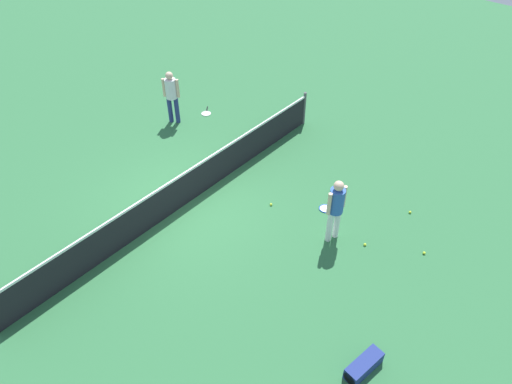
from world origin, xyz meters
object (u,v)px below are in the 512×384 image
at_px(player_far_side, 171,93).
at_px(tennis_ball_near_player, 335,199).
at_px(player_near_side, 336,206).
at_px(equipment_bag, 363,367).
at_px(tennis_ball_by_net, 365,245).
at_px(tennis_racket_near_player, 326,209).
at_px(tennis_racket_far_player, 206,113).
at_px(tennis_ball_stray_left, 271,204).
at_px(tennis_ball_stray_right, 410,212).
at_px(tennis_ball_baseline, 424,253).

bearing_deg(player_far_side, tennis_ball_near_player, -88.41).
height_order(player_near_side, tennis_ball_near_player, player_near_side).
relative_size(player_far_side, equipment_bag, 2.04).
bearing_deg(equipment_bag, tennis_ball_by_net, 29.69).
height_order(player_far_side, tennis_racket_near_player, player_far_side).
height_order(tennis_racket_far_player, tennis_ball_near_player, tennis_ball_near_player).
bearing_deg(player_near_side, tennis_ball_stray_left, 91.52).
height_order(tennis_racket_near_player, tennis_ball_by_net, tennis_ball_by_net).
distance_m(player_far_side, tennis_ball_near_player, 6.00).
distance_m(player_near_side, tennis_ball_stray_right, 2.43).
distance_m(player_far_side, tennis_ball_by_net, 7.44).
distance_m(tennis_racket_near_player, tennis_ball_by_net, 1.45).
bearing_deg(equipment_bag, tennis_ball_stray_left, 59.57).
xyz_separation_m(player_near_side, equipment_bag, (-2.45, -2.29, -0.87)).
height_order(tennis_ball_near_player, tennis_ball_stray_left, same).
xyz_separation_m(player_near_side, tennis_ball_baseline, (0.94, -1.89, -0.98)).
bearing_deg(tennis_ball_baseline, tennis_ball_stray_right, 40.05).
relative_size(player_far_side, tennis_ball_stray_right, 25.76).
xyz_separation_m(player_near_side, tennis_ball_near_player, (1.20, 0.69, -0.98)).
distance_m(tennis_ball_by_net, equipment_bag, 3.16).
height_order(player_near_side, player_far_side, same).
bearing_deg(tennis_racket_near_player, tennis_ball_stray_right, -53.23).
distance_m(tennis_ball_near_player, tennis_ball_by_net, 1.68).
relative_size(player_far_side, tennis_racket_far_player, 3.03).
relative_size(player_far_side, tennis_racket_near_player, 2.86).
bearing_deg(player_far_side, player_near_side, -98.91).
bearing_deg(tennis_ball_baseline, player_near_side, 116.54).
bearing_deg(player_near_side, equipment_bag, -136.86).
xyz_separation_m(tennis_racket_far_player, tennis_ball_near_player, (-0.83, -5.52, 0.02)).
xyz_separation_m(player_near_side, tennis_racket_near_player, (0.74, 0.65, -1.00)).
bearing_deg(tennis_ball_stray_right, tennis_ball_by_net, 170.55).
height_order(tennis_ball_near_player, equipment_bag, equipment_bag).
distance_m(tennis_racket_near_player, tennis_racket_far_player, 5.70).
xyz_separation_m(tennis_racket_near_player, tennis_ball_stray_right, (1.24, -1.66, 0.02)).
relative_size(tennis_racket_near_player, tennis_ball_stray_right, 9.00).
distance_m(player_far_side, equipment_bag, 9.60).
relative_size(tennis_racket_near_player, tennis_ball_stray_left, 9.00).
bearing_deg(tennis_racket_near_player, player_near_side, -138.58).
xyz_separation_m(tennis_racket_near_player, equipment_bag, (-3.19, -2.95, 0.13)).
height_order(tennis_racket_near_player, tennis_ball_stray_right, tennis_ball_stray_right).
distance_m(tennis_racket_far_player, tennis_ball_stray_right, 7.22).
distance_m(tennis_ball_stray_left, tennis_ball_stray_right, 3.46).
xyz_separation_m(tennis_racket_near_player, tennis_ball_near_player, (0.46, 0.03, 0.02)).
relative_size(player_far_side, tennis_ball_baseline, 25.76).
bearing_deg(tennis_ball_stray_left, player_near_side, -88.48).
relative_size(tennis_racket_near_player, equipment_bag, 0.71).
bearing_deg(tennis_racket_far_player, tennis_ball_near_player, -98.54).
bearing_deg(tennis_ball_by_net, tennis_ball_baseline, -60.68).
relative_size(tennis_ball_near_player, tennis_ball_stray_left, 1.00).
distance_m(tennis_ball_baseline, tennis_ball_stray_right, 1.36).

